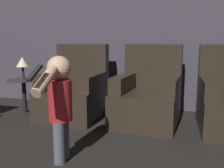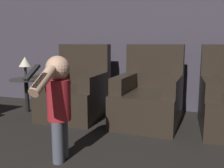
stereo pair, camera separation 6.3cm
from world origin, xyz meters
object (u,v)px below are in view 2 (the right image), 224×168
Objects in this scene: person_toddler at (58,100)px; lamp at (25,62)px; armchair_middle at (149,97)px; armchair_left at (77,92)px.

person_toddler is 1.77m from lamp.
armchair_middle reaches higher than person_toddler.
armchair_middle is 1.85m from lamp.
person_toddler is at bearing -44.80° from lamp.
lamp is at bearing -174.38° from armchair_middle.
lamp is at bearing 36.65° from person_toddler.
armchair_left is 1.40m from person_toddler.
armchair_left is 1.02m from armchair_middle.
armchair_left is at bearing 11.19° from person_toddler.
lamp is (-1.80, -0.07, 0.41)m from armchair_middle.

